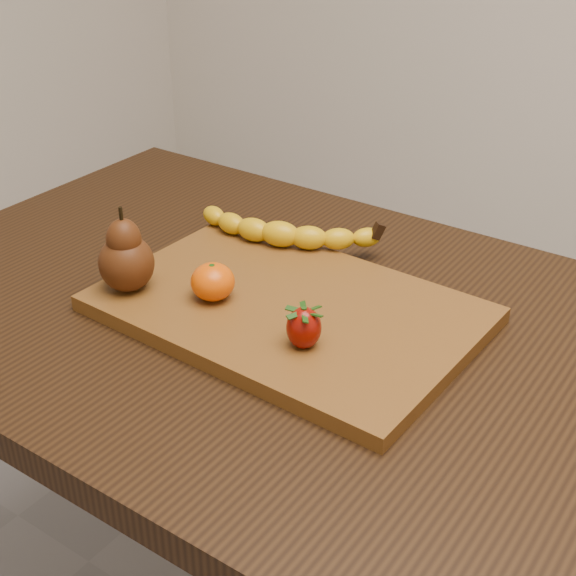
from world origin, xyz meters
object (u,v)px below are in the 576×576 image
Objects in this scene: table at (256,364)px; cutting_board at (288,309)px; pear at (125,249)px; mandarin at (213,282)px.

table is 2.22× the size of cutting_board.
mandarin is at bearing 21.10° from pear.
pear is at bearing -153.54° from cutting_board.
pear reaches higher than table.
cutting_board is at bearing 28.66° from mandarin.
mandarin is (-0.08, -0.04, 0.03)m from cutting_board.
table is 0.23m from pear.
cutting_board reaches higher than table.
table is at bearing 61.46° from mandarin.
pear is (-0.13, -0.09, 0.17)m from table.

